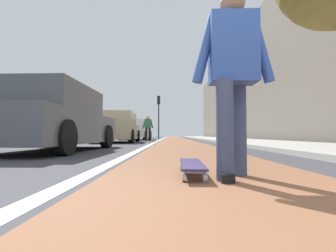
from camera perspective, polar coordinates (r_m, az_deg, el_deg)
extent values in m
plane|color=#38383D|center=(10.66, 2.80, -4.09)|extent=(80.00, 80.00, 0.00)
cube|color=brown|center=(24.65, 1.60, -2.95)|extent=(56.00, 2.03, 0.00)
cube|color=silver|center=(20.67, -1.46, -3.11)|extent=(52.00, 0.16, 0.01)
cube|color=#9E9B93|center=(19.03, 12.14, -3.01)|extent=(52.00, 3.20, 0.10)
cube|color=#6D6459|center=(23.86, 16.31, 7.62)|extent=(40.00, 1.20, 8.73)
cylinder|color=white|center=(2.56, 3.21, -9.67)|extent=(0.07, 0.03, 0.07)
cylinder|color=white|center=(2.57, 7.06, -9.62)|extent=(0.07, 0.03, 0.07)
cylinder|color=white|center=(1.97, 3.70, -11.97)|extent=(0.07, 0.03, 0.07)
cylinder|color=white|center=(1.98, 8.73, -11.88)|extent=(0.07, 0.03, 0.07)
cube|color=silver|center=(2.56, 5.14, -8.60)|extent=(0.06, 0.12, 0.02)
cube|color=silver|center=(1.96, 6.22, -10.57)|extent=(0.06, 0.12, 0.02)
cube|color=#33284C|center=(2.26, 5.60, -8.89)|extent=(0.84, 0.21, 0.02)
cylinder|color=#384260|center=(2.01, 13.28, -0.97)|extent=(0.14, 0.14, 0.82)
cylinder|color=#384260|center=(2.31, 16.35, -1.08)|extent=(0.14, 0.14, 0.82)
cube|color=black|center=(2.04, 13.36, -11.55)|extent=(0.26, 0.10, 0.07)
cube|color=#2D4C99|center=(2.28, 15.06, 17.12)|extent=(0.25, 0.40, 0.60)
cylinder|color=#2D4C99|center=(2.24, 8.78, 17.44)|extent=(0.09, 0.24, 0.60)
cylinder|color=#2D4C99|center=(2.34, 21.03, 16.64)|extent=(0.09, 0.24, 0.60)
sphere|color=#936B4C|center=(2.44, 14.96, 26.24)|extent=(0.22, 0.22, 0.22)
cube|color=#4C5156|center=(6.21, -25.11, -0.41)|extent=(4.22, 1.86, 0.70)
cube|color=#4C5156|center=(6.13, -25.65, 5.71)|extent=(2.34, 1.67, 0.60)
cube|color=#4C606B|center=(7.16, -21.36, 4.55)|extent=(0.08, 1.55, 0.51)
cylinder|color=black|center=(7.74, -26.27, -2.24)|extent=(0.65, 0.23, 0.65)
cylinder|color=black|center=(7.11, -14.30, -2.43)|extent=(0.65, 0.23, 0.65)
cylinder|color=black|center=(4.67, -23.26, -2.53)|extent=(0.65, 0.23, 0.65)
cube|color=tan|center=(12.29, -11.83, -1.34)|extent=(4.20, 1.93, 0.70)
cube|color=tan|center=(12.17, -11.94, 1.73)|extent=(2.33, 1.73, 0.60)
cube|color=#4C606B|center=(13.29, -11.02, 1.40)|extent=(0.09, 1.58, 0.51)
cylinder|color=black|center=(13.73, -14.35, -2.27)|extent=(0.63, 0.24, 0.63)
cylinder|color=black|center=(13.44, -7.23, -2.33)|extent=(0.63, 0.24, 0.63)
cylinder|color=black|center=(11.24, -17.35, -2.30)|extent=(0.63, 0.24, 0.63)
cylinder|color=black|center=(10.89, -8.67, -2.38)|extent=(0.63, 0.24, 0.63)
cube|color=silver|center=(18.40, -7.54, -1.53)|extent=(4.26, 2.02, 0.70)
cube|color=silver|center=(18.27, -7.62, 0.51)|extent=(2.37, 1.78, 0.60)
cube|color=#4C606B|center=(19.40, -6.97, 0.36)|extent=(0.12, 1.60, 0.51)
cylinder|color=black|center=(19.84, -9.28, -2.17)|extent=(0.68, 0.25, 0.67)
cylinder|color=black|center=(19.53, -4.33, -2.19)|extent=(0.68, 0.25, 0.67)
cylinder|color=black|center=(17.32, -11.17, -2.17)|extent=(0.68, 0.25, 0.67)
cylinder|color=black|center=(16.97, -5.51, -2.20)|extent=(0.68, 0.25, 0.67)
cylinder|color=#2D2D2D|center=(23.16, -2.22, 1.10)|extent=(0.12, 0.12, 3.32)
cube|color=black|center=(23.37, -2.21, 6.14)|extent=(0.24, 0.28, 0.80)
sphere|color=red|center=(23.54, -2.20, 6.72)|extent=(0.16, 0.16, 0.16)
sphere|color=#392907|center=(23.50, -2.20, 6.10)|extent=(0.16, 0.16, 0.16)
sphere|color=black|center=(23.46, -2.20, 5.47)|extent=(0.16, 0.16, 0.16)
cylinder|color=black|center=(14.51, -4.38, -2.05)|extent=(0.13, 0.13, 0.76)
cylinder|color=black|center=(14.28, -5.13, -2.05)|extent=(0.13, 0.13, 0.76)
cube|color=black|center=(14.51, -4.38, -3.42)|extent=(0.24, 0.09, 0.06)
cube|color=#33724C|center=(14.42, -4.78, 0.56)|extent=(0.22, 0.37, 0.56)
cylinder|color=#33724C|center=(14.40, -3.90, 0.56)|extent=(0.08, 0.22, 0.56)
cylinder|color=#33724C|center=(14.44, -5.66, 0.56)|extent=(0.08, 0.22, 0.56)
sphere|color=tan|center=(14.44, -4.77, 2.07)|extent=(0.20, 0.20, 0.20)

